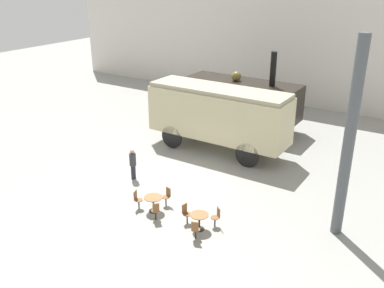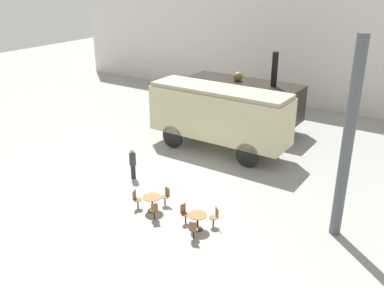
{
  "view_description": "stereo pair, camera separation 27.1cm",
  "coord_description": "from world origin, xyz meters",
  "px_view_note": "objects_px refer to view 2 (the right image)",
  "views": [
    {
      "loc": [
        11.12,
        -16.21,
        9.98
      ],
      "look_at": [
        0.01,
        1.0,
        1.6
      ],
      "focal_mm": 40.0,
      "sensor_mm": 36.0,
      "label": 1
    },
    {
      "loc": [
        11.35,
        -16.06,
        9.98
      ],
      "look_at": [
        0.01,
        1.0,
        1.6
      ],
      "focal_mm": 40.0,
      "sensor_mm": 36.0,
      "label": 2
    }
  ],
  "objects_px": {
    "steam_locomotive": "(242,99)",
    "cafe_table_mid": "(198,218)",
    "cafe_table_near": "(152,200)",
    "visitor_person": "(133,163)",
    "passenger_coach_vintage": "(219,113)",
    "cafe_chair_0": "(136,198)"
  },
  "relations": [
    {
      "from": "cafe_chair_0",
      "to": "steam_locomotive",
      "type": "bearing_deg",
      "value": 79.8
    },
    {
      "from": "steam_locomotive",
      "to": "passenger_coach_vintage",
      "type": "relative_size",
      "value": 0.94
    },
    {
      "from": "visitor_person",
      "to": "cafe_chair_0",
      "type": "bearing_deg",
      "value": -46.61
    },
    {
      "from": "cafe_table_mid",
      "to": "cafe_chair_0",
      "type": "height_order",
      "value": "cafe_chair_0"
    },
    {
      "from": "cafe_table_near",
      "to": "cafe_table_mid",
      "type": "height_order",
      "value": "cafe_table_near"
    },
    {
      "from": "cafe_chair_0",
      "to": "cafe_table_near",
      "type": "bearing_deg",
      "value": 0.0
    },
    {
      "from": "steam_locomotive",
      "to": "cafe_table_near",
      "type": "bearing_deg",
      "value": -81.34
    },
    {
      "from": "cafe_chair_0",
      "to": "visitor_person",
      "type": "relative_size",
      "value": 0.53
    },
    {
      "from": "cafe_table_near",
      "to": "visitor_person",
      "type": "height_order",
      "value": "visitor_person"
    },
    {
      "from": "cafe_table_mid",
      "to": "visitor_person",
      "type": "xyz_separation_m",
      "value": [
        -5.29,
        2.11,
        0.35
      ]
    },
    {
      "from": "steam_locomotive",
      "to": "visitor_person",
      "type": "bearing_deg",
      "value": -95.7
    },
    {
      "from": "passenger_coach_vintage",
      "to": "cafe_table_mid",
      "type": "bearing_deg",
      "value": -65.39
    },
    {
      "from": "passenger_coach_vintage",
      "to": "cafe_table_mid",
      "type": "distance_m",
      "value": 8.65
    },
    {
      "from": "cafe_table_near",
      "to": "steam_locomotive",
      "type": "bearing_deg",
      "value": 98.66
    },
    {
      "from": "passenger_coach_vintage",
      "to": "visitor_person",
      "type": "distance_m",
      "value": 6.04
    },
    {
      "from": "steam_locomotive",
      "to": "passenger_coach_vintage",
      "type": "bearing_deg",
      "value": -80.1
    },
    {
      "from": "cafe_table_mid",
      "to": "cafe_chair_0",
      "type": "relative_size",
      "value": 0.89
    },
    {
      "from": "passenger_coach_vintage",
      "to": "visitor_person",
      "type": "bearing_deg",
      "value": -107.57
    },
    {
      "from": "steam_locomotive",
      "to": "passenger_coach_vintage",
      "type": "xyz_separation_m",
      "value": [
        0.77,
        -4.41,
        0.35
      ]
    },
    {
      "from": "passenger_coach_vintage",
      "to": "cafe_chair_0",
      "type": "bearing_deg",
      "value": -87.78
    },
    {
      "from": "steam_locomotive",
      "to": "cafe_table_mid",
      "type": "height_order",
      "value": "steam_locomotive"
    },
    {
      "from": "cafe_table_near",
      "to": "cafe_table_mid",
      "type": "distance_m",
      "value": 2.47
    }
  ]
}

